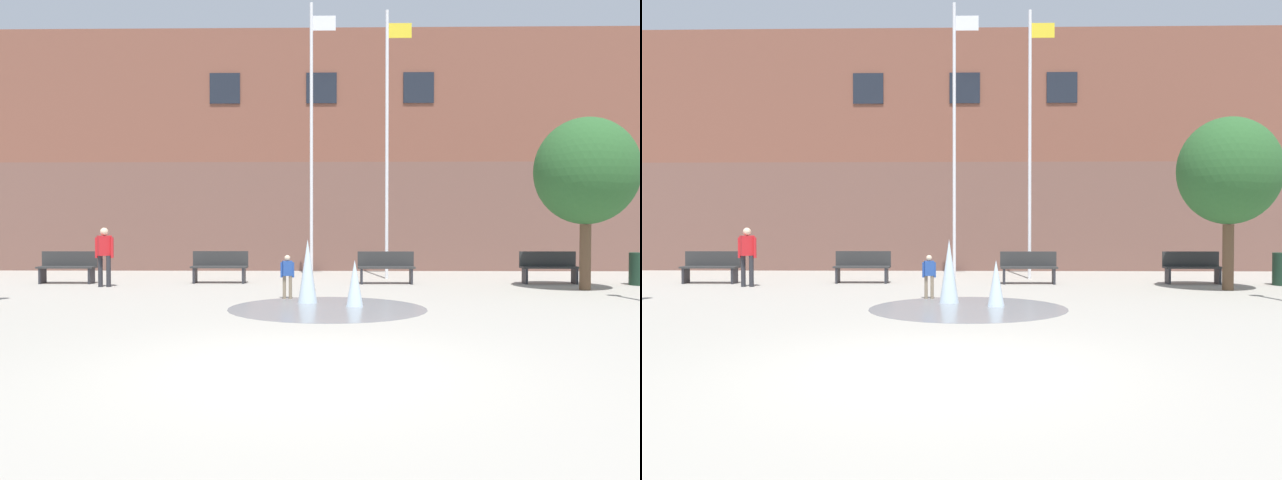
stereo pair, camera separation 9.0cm
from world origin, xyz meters
TOP-DOWN VIEW (x-y plane):
  - ground_plane at (0.00, 0.00)m, footprint 100.00×100.00m
  - library_building at (0.00, 18.48)m, footprint 36.00×6.05m
  - splash_fountain at (0.20, 5.72)m, footprint 3.94×3.94m
  - park_bench_under_left_flagpole at (-7.15, 10.43)m, footprint 1.60×0.44m
  - park_bench_center at (-2.84, 10.63)m, footprint 1.60×0.44m
  - park_bench_near_trashcan at (1.90, 10.49)m, footprint 1.60×0.44m
  - park_bench_far_right at (6.53, 10.61)m, footprint 1.60×0.44m
  - adult_in_red at (-5.73, 9.44)m, footprint 0.50×0.37m
  - child_with_pink_shirt at (-0.63, 6.79)m, footprint 0.31×0.18m
  - flagpole_left at (-0.23, 12.17)m, footprint 0.80×0.10m
  - flagpole_right at (2.10, 12.17)m, footprint 0.80×0.10m
  - trash_can at (8.88, 10.18)m, footprint 0.56×0.56m
  - street_tree_near_building at (6.83, 8.83)m, footprint 2.56×2.56m

SIDE VIEW (x-z plane):
  - ground_plane at x=0.00m, z-range 0.00..0.00m
  - trash_can at x=8.88m, z-range 0.00..0.90m
  - splash_fountain at x=0.20m, z-range -0.23..1.13m
  - park_bench_under_left_flagpole at x=-7.15m, z-range 0.02..0.93m
  - park_bench_center at x=-2.84m, z-range 0.02..0.93m
  - park_bench_near_trashcan at x=1.90m, z-range 0.02..0.93m
  - park_bench_far_right at x=6.53m, z-range 0.02..0.93m
  - child_with_pink_shirt at x=-0.63m, z-range 0.09..1.07m
  - adult_in_red at x=-5.73m, z-range 0.14..1.73m
  - street_tree_near_building at x=6.83m, z-range 0.82..5.22m
  - flagpole_right at x=2.10m, z-range 0.25..8.52m
  - library_building at x=0.00m, z-range 0.00..8.80m
  - flagpole_left at x=-0.23m, z-range 0.25..8.76m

